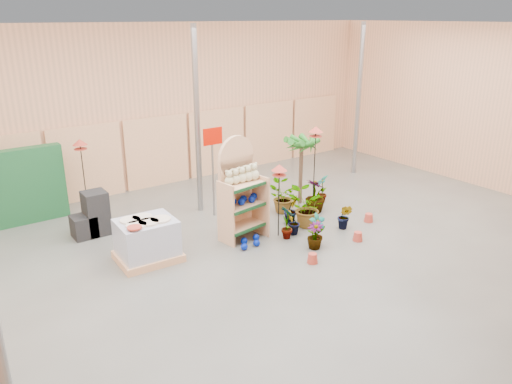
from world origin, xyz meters
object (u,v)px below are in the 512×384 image
Objects in this scene: pallet_stack at (147,240)px; potted_plant_2 at (305,208)px; display_shelf at (239,192)px; bird_table_front at (279,170)px.

potted_plant_2 is (3.68, -0.56, 0.03)m from pallet_stack.
pallet_stack is (-2.13, 0.13, -0.61)m from display_shelf.
display_shelf is 1.71m from potted_plant_2.
display_shelf is at bearing 164.19° from potted_plant_2.
display_shelf is 1.37× the size of bird_table_front.
display_shelf reaches higher than pallet_stack.
display_shelf is 1.00m from bird_table_front.
display_shelf reaches higher than bird_table_front.
pallet_stack is at bearing 168.22° from bird_table_front.
bird_table_front is (0.73, -0.47, 0.49)m from display_shelf.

